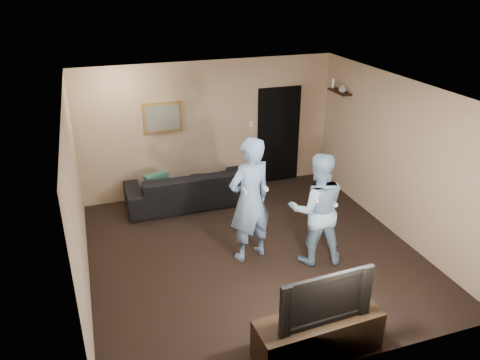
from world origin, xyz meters
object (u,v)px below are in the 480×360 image
object	(u,v)px
television	(321,294)
wii_player_right	(317,209)
sofa	(188,188)
tv_console	(318,336)
wii_player_left	(250,200)

from	to	relation	value
television	wii_player_right	xyz separation A→B (m)	(0.84, 1.76, 0.04)
sofa	wii_player_right	world-z (taller)	wii_player_right
wii_player_right	sofa	bearing A→B (deg)	119.50
tv_console	wii_player_left	xyz separation A→B (m)	(-0.07, 2.16, 0.73)
tv_console	wii_player_right	world-z (taller)	wii_player_right
wii_player_left	wii_player_right	world-z (taller)	wii_player_left
tv_console	television	size ratio (longest dim) A/B	1.33
television	wii_player_right	bearing A→B (deg)	61.57
wii_player_left	wii_player_right	xyz separation A→B (m)	(0.91, -0.40, -0.10)
wii_player_right	tv_console	bearing A→B (deg)	-115.52
tv_console	wii_player_right	size ratio (longest dim) A/B	0.85
television	wii_player_left	bearing A→B (deg)	88.95
tv_console	sofa	bearing A→B (deg)	94.65
tv_console	wii_player_left	size ratio (longest dim) A/B	0.76
television	wii_player_left	xyz separation A→B (m)	(-0.07, 2.16, 0.14)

